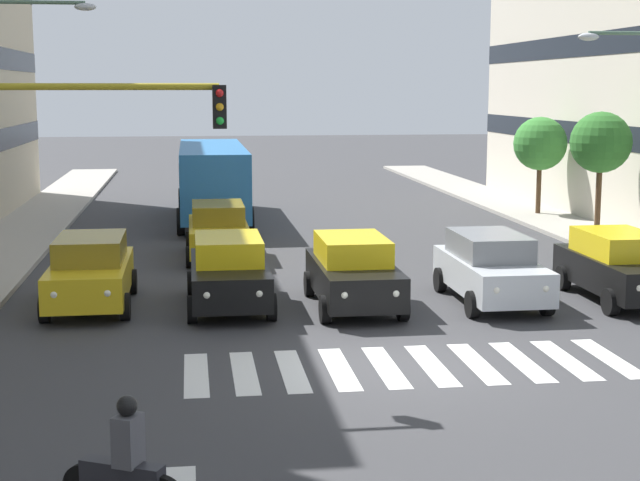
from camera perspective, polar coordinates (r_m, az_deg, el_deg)
The scene contains 14 objects.
ground_plane at distance 18.58m, azimuth 5.31°, elevation -7.46°, with size 180.00×180.00×0.00m, color #38383A.
crosswalk_markings at distance 18.58m, azimuth 5.31°, elevation -7.45°, with size 8.55×2.80×0.01m.
car_0 at distance 25.03m, azimuth 17.44°, elevation -1.45°, with size 2.02×4.44×1.72m.
car_1 at distance 24.02m, azimuth 10.14°, elevation -1.60°, with size 2.02×4.44×1.72m.
car_2 at distance 23.16m, azimuth 1.99°, elevation -1.86°, with size 2.02×4.44×1.72m.
car_3 at distance 23.24m, azimuth -5.46°, elevation -1.85°, with size 2.02×4.44×1.72m.
car_4 at distance 23.84m, azimuth -13.51°, elevation -1.79°, with size 2.02×4.44×1.72m.
car_row2_0 at distance 29.98m, azimuth -6.09°, elevation 0.61°, with size 2.02×4.44×1.72m.
bus_behind_traffic at distance 38.45m, azimuth -6.44°, elevation 3.93°, with size 2.78×10.50×3.00m.
motorcycle_with_rider at distance 12.38m, azimuth -11.59°, elevation -13.08°, with size 1.56×0.87×1.57m.
traffic_light_gantry at distance 17.30m, azimuth -16.94°, elevation 3.61°, with size 4.96×0.36×5.50m.
street_lamp_right at distance 26.28m, azimuth -18.31°, elevation 7.34°, with size 2.99×0.28×7.44m.
street_tree_2 at distance 34.54m, azimuth 16.39°, elevation 5.60°, with size 2.12×2.12×4.33m.
street_tree_3 at distance 40.38m, azimuth 13.00°, elevation 5.63°, with size 2.19×2.19×3.97m.
Camera 1 is at (4.09, 17.34, 5.28)m, focal length 53.68 mm.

